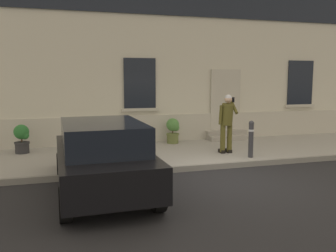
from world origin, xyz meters
The scene contains 11 objects.
ground_plane centered at (0.00, 0.00, 0.00)m, with size 80.00×80.00×0.00m, color #232326.
sidewalk centered at (0.00, 2.80, 0.07)m, with size 24.00×3.60×0.15m, color #99968E.
curb_edge centered at (0.00, 0.94, 0.07)m, with size 24.00×0.12×0.15m, color gray.
building_facade centered at (0.01, 5.29, 3.73)m, with size 24.00×1.52×7.50m.
entrance_stoop centered at (2.23, 4.33, 0.28)m, with size 1.54×0.64×0.32m.
hatchback_car_black centered at (-2.79, -0.21, 0.79)m, with size 1.86×4.10×1.50m.
bollard_near_person centered at (1.52, 1.35, 0.71)m, with size 0.15×0.15×1.04m.
person_on_phone centered at (1.11, 2.06, 1.15)m, with size 0.51×0.48×1.75m.
planter_charcoal centered at (-4.72, 3.80, 0.61)m, with size 0.44×0.44×0.86m.
planter_cream centered at (-2.32, 3.89, 0.61)m, with size 0.44×0.44×0.86m.
planter_olive centered at (0.08, 4.12, 0.61)m, with size 0.44×0.44×0.86m.
Camera 1 is at (-3.56, -7.57, 2.36)m, focal length 38.59 mm.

